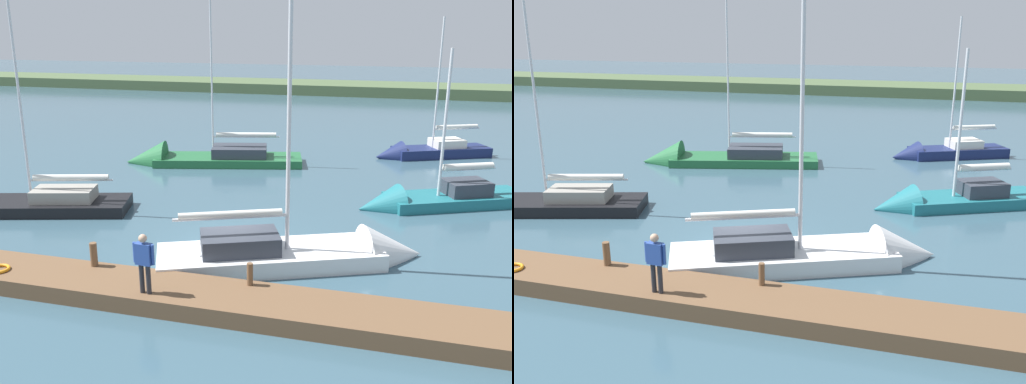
% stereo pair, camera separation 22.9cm
% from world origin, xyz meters
% --- Properties ---
extents(ground_plane, '(200.00, 200.00, 0.00)m').
position_xyz_m(ground_plane, '(0.00, 0.00, 0.00)').
color(ground_plane, '#385666').
extents(far_shoreline, '(180.00, 8.00, 2.40)m').
position_xyz_m(far_shoreline, '(0.00, -50.63, 0.00)').
color(far_shoreline, '#4C603D').
rests_on(far_shoreline, ground_plane).
extents(dock_pier, '(20.52, 2.02, 0.53)m').
position_xyz_m(dock_pier, '(0.00, 4.60, 0.27)').
color(dock_pier, brown).
rests_on(dock_pier, ground_plane).
extents(mooring_post_near, '(0.23, 0.23, 0.77)m').
position_xyz_m(mooring_post_near, '(3.08, 3.89, 0.92)').
color(mooring_post_near, brown).
rests_on(mooring_post_near, dock_pier).
extents(mooring_post_far, '(0.18, 0.18, 0.69)m').
position_xyz_m(mooring_post_far, '(-2.05, 3.89, 0.87)').
color(mooring_post_far, brown).
rests_on(mooring_post_far, dock_pier).
extents(sailboat_mid_channel, '(8.01, 5.26, 7.95)m').
position_xyz_m(sailboat_mid_channel, '(-7.36, -6.92, 0.15)').
color(sailboat_mid_channel, '#1E6B75').
rests_on(sailboat_mid_channel, ground_plane).
extents(sailboat_behind_pier, '(10.67, 4.96, 12.40)m').
position_xyz_m(sailboat_behind_pier, '(5.80, -11.75, 0.19)').
color(sailboat_behind_pier, '#236638').
rests_on(sailboat_behind_pier, ground_plane).
extents(sailboat_far_left, '(9.33, 5.80, 11.56)m').
position_xyz_m(sailboat_far_left, '(-3.34, 0.66, 0.22)').
color(sailboat_far_left, white).
rests_on(sailboat_far_left, ground_plane).
extents(sailboat_near_dock, '(9.32, 4.70, 11.56)m').
position_xyz_m(sailboat_near_dock, '(10.61, -1.26, 0.19)').
color(sailboat_near_dock, black).
rests_on(sailboat_near_dock, ground_plane).
extents(sailboat_inner_slip, '(7.33, 4.73, 9.18)m').
position_xyz_m(sailboat_inner_slip, '(-7.33, -17.18, 0.23)').
color(sailboat_inner_slip, navy).
rests_on(sailboat_inner_slip, ground_plane).
extents(person_on_dock, '(0.67, 0.26, 1.78)m').
position_xyz_m(person_on_dock, '(0.66, 5.18, 1.57)').
color(person_on_dock, '#28282D').
rests_on(person_on_dock, dock_pier).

